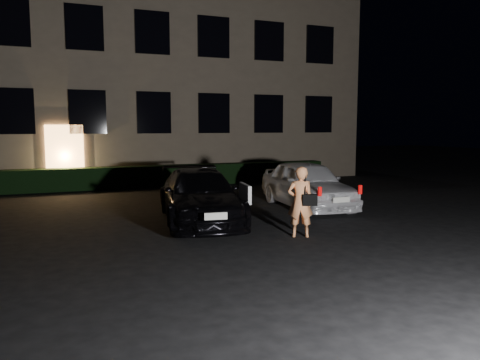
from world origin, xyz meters
name	(u,v)px	position (x,y,z in m)	size (l,w,h in m)	color
ground	(264,248)	(0.00, 0.00, 0.00)	(80.00, 80.00, 0.00)	black
building	(136,52)	(0.00, 14.99, 6.00)	(20.00, 8.11, 12.00)	#706150
hedge	(157,176)	(0.00, 10.50, 0.42)	(15.00, 0.70, 0.85)	black
sedan	(200,196)	(-0.43, 3.05, 0.66)	(2.52, 4.80, 1.33)	black
hatch	(307,184)	(3.18, 3.86, 0.71)	(1.97, 4.28, 1.42)	white
man	(301,202)	(1.15, 0.59, 0.79)	(0.67, 0.57, 1.57)	#FF9E60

